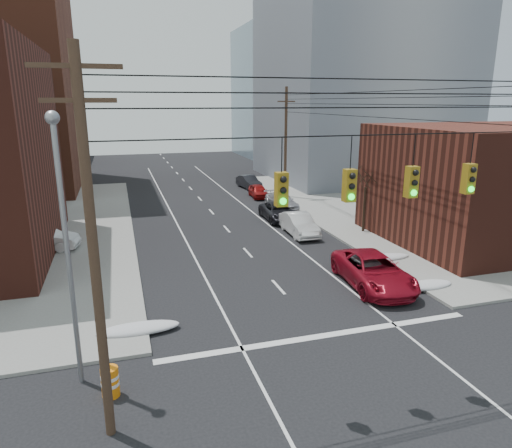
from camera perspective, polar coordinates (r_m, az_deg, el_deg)
ground at (r=15.40m, az=19.45°, el=-24.37°), size 160.00×160.00×0.00m
sidewalk_ne at (r=51.10m, az=26.41°, el=2.75°), size 40.00×40.00×0.15m
building_office at (r=61.08m, az=12.89°, el=17.43°), size 22.00×20.00×25.00m
building_glass at (r=85.41m, az=5.16°, el=15.94°), size 20.00×18.00×22.00m
building_storefront at (r=36.48m, az=28.35°, el=4.46°), size 16.00×12.00×8.00m
utility_pole_left at (r=12.89m, az=-19.68°, el=-2.93°), size 2.20×0.28×11.00m
utility_pole_far at (r=46.38m, az=3.73°, el=10.33°), size 2.20×0.28×11.00m
traffic_signals at (r=14.72m, az=15.43°, el=5.12°), size 17.00×0.42×2.02m
street_light at (r=15.92m, az=-22.77°, el=-0.81°), size 0.44×0.44×9.32m
bare_tree at (r=34.77m, az=13.41°, el=2.60°), size 2.09×2.20×4.93m
snow_nw at (r=20.55m, az=-14.49°, el=-12.56°), size 3.50×1.08×0.42m
snow_ne at (r=25.85m, az=20.55°, el=-7.19°), size 3.00×1.08×0.42m
snow_east_far at (r=29.29m, az=15.29°, el=-4.14°), size 4.00×1.08×0.42m
red_pickup at (r=25.19m, az=14.47°, el=-5.70°), size 3.38×6.36×1.70m
parked_car_a at (r=25.52m, az=13.77°, el=-5.67°), size 1.92×4.37×1.46m
parked_car_b at (r=33.92m, az=5.40°, el=-0.03°), size 1.81×4.84×1.58m
parked_car_c at (r=38.00m, az=2.85°, el=1.53°), size 2.48×5.13×1.41m
parked_car_d at (r=41.98m, az=3.19°, el=2.84°), size 2.19×4.99×1.42m
parked_car_e at (r=47.03m, az=0.31°, el=4.13°), size 1.81×4.01×1.34m
parked_car_f at (r=52.16m, az=-0.90°, el=5.27°), size 2.11×4.55×1.45m
lot_car_a at (r=32.88m, az=-25.17°, el=-1.71°), size 4.77×2.40×1.50m
lot_car_b at (r=38.51m, az=-28.16°, el=0.17°), size 5.36×2.86×1.43m
construction_barrel at (r=16.80m, az=-17.78°, el=-18.25°), size 0.74×0.74×1.05m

